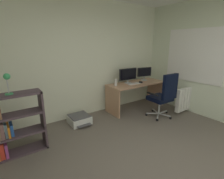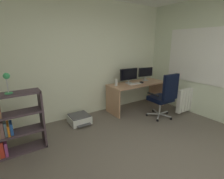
% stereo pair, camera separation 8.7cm
% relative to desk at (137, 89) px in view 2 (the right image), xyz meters
% --- Properties ---
extents(ground_plane, '(4.84, 4.93, 0.02)m').
position_rel_desk_xyz_m(ground_plane, '(-1.40, -2.05, -0.55)').
color(ground_plane, '#665D53').
rests_on(ground_plane, ground).
extents(wall_back, '(4.84, 0.10, 2.74)m').
position_rel_desk_xyz_m(wall_back, '(-1.40, 0.47, 0.83)').
color(wall_back, silver).
rests_on(wall_back, ground).
extents(window_pane, '(0.01, 1.38, 1.20)m').
position_rel_desk_xyz_m(window_pane, '(1.01, -0.94, 0.91)').
color(window_pane, white).
extents(window_frame, '(0.02, 1.46, 1.28)m').
position_rel_desk_xyz_m(window_frame, '(1.01, -0.94, 0.91)').
color(window_frame, white).
extents(desk, '(1.61, 0.62, 0.72)m').
position_rel_desk_xyz_m(desk, '(0.00, 0.00, 0.00)').
color(desk, tan).
rests_on(desk, ground).
extents(monitor_main, '(0.54, 0.18, 0.39)m').
position_rel_desk_xyz_m(monitor_main, '(-0.20, 0.11, 0.41)').
color(monitor_main, '#B2B5B7').
rests_on(monitor_main, desk).
extents(monitor_secondary, '(0.44, 0.18, 0.37)m').
position_rel_desk_xyz_m(monitor_secondary, '(0.40, 0.11, 0.40)').
color(monitor_secondary, '#B2B5B7').
rests_on(monitor_secondary, desk).
extents(keyboard, '(0.35, 0.15, 0.02)m').
position_rel_desk_xyz_m(keyboard, '(-0.15, -0.07, 0.19)').
color(keyboard, silver).
rests_on(keyboard, desk).
extents(computer_mouse, '(0.08, 0.11, 0.03)m').
position_rel_desk_xyz_m(computer_mouse, '(0.10, -0.06, 0.20)').
color(computer_mouse, black).
rests_on(computer_mouse, desk).
extents(desktop_speaker, '(0.07, 0.07, 0.17)m').
position_rel_desk_xyz_m(desktop_speaker, '(-0.64, 0.06, 0.26)').
color(desktop_speaker, silver).
rests_on(desktop_speaker, desk).
extents(office_chair, '(0.62, 0.63, 1.09)m').
position_rel_desk_xyz_m(office_chair, '(0.10, -0.84, 0.04)').
color(office_chair, '#B7BABC').
rests_on(office_chair, ground).
extents(bookshelf, '(0.87, 0.29, 1.02)m').
position_rel_desk_xyz_m(bookshelf, '(-3.04, -0.38, -0.05)').
color(bookshelf, '#46363F').
rests_on(bookshelf, ground).
extents(desk_lamp, '(0.11, 0.11, 0.32)m').
position_rel_desk_xyz_m(desk_lamp, '(-2.94, -0.38, 0.69)').
color(desk_lamp, '#36A05D').
rests_on(desk_lamp, bookshelf).
extents(printer, '(0.44, 0.52, 0.20)m').
position_rel_desk_xyz_m(printer, '(-1.67, 0.04, -0.45)').
color(printer, silver).
rests_on(printer, ground).
extents(radiator, '(0.80, 0.10, 0.59)m').
position_rel_desk_xyz_m(radiator, '(0.92, -0.94, -0.19)').
color(radiator, white).
rests_on(radiator, ground).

